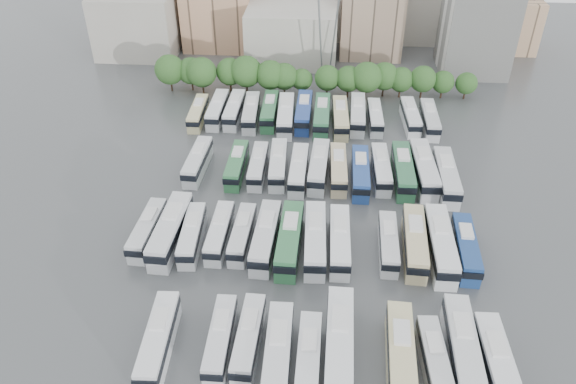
# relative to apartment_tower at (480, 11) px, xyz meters

# --- Properties ---
(ground) EXTENTS (220.00, 220.00, 0.00)m
(ground) POSITION_rel_apartment_tower_xyz_m (-34.00, -58.00, -13.00)
(ground) COLOR #424447
(ground) RESTS_ON ground
(tree_line) EXTENTS (65.02, 7.48, 8.04)m
(tree_line) POSITION_rel_apartment_tower_xyz_m (-37.64, -15.97, -8.70)
(tree_line) COLOR black
(tree_line) RESTS_ON ground
(city_buildings) EXTENTS (102.00, 35.00, 20.00)m
(city_buildings) POSITION_rel_apartment_tower_xyz_m (-41.46, 13.86, -5.13)
(city_buildings) COLOR #9E998E
(city_buildings) RESTS_ON ground
(apartment_tower) EXTENTS (14.00, 14.00, 26.00)m
(apartment_tower) POSITION_rel_apartment_tower_xyz_m (0.00, 0.00, 0.00)
(apartment_tower) COLOR silver
(apartment_tower) RESTS_ON ground
(bus_r0_s2) EXTENTS (3.10, 12.10, 3.77)m
(bus_r0_s2) POSITION_rel_apartment_tower_xyz_m (-48.78, -81.88, -11.15)
(bus_r0_s2) COLOR white
(bus_r0_s2) RESTS_ON ground
(bus_r0_s4) EXTENTS (2.49, 10.89, 3.41)m
(bus_r0_s4) POSITION_rel_apartment_tower_xyz_m (-42.13, -81.04, -11.33)
(bus_r0_s4) COLOR silver
(bus_r0_s4) RESTS_ON ground
(bus_r0_s5) EXTENTS (2.77, 11.10, 3.46)m
(bus_r0_s5) POSITION_rel_apartment_tower_xyz_m (-39.05, -80.77, -11.30)
(bus_r0_s5) COLOR silver
(bus_r0_s5) RESTS_ON ground
(bus_r0_s6) EXTENTS (2.88, 12.56, 3.93)m
(bus_r0_s6) POSITION_rel_apartment_tower_xyz_m (-35.63, -82.98, -11.07)
(bus_r0_s6) COLOR silver
(bus_r0_s6) RESTS_ON ground
(bus_r0_s7) EXTENTS (2.64, 11.35, 3.55)m
(bus_r0_s7) POSITION_rel_apartment_tower_xyz_m (-32.36, -83.28, -11.26)
(bus_r0_s7) COLOR silver
(bus_r0_s7) RESTS_ON ground
(bus_r0_s8) EXTENTS (3.25, 13.70, 4.28)m
(bus_r0_s8) POSITION_rel_apartment_tower_xyz_m (-29.12, -80.96, -10.90)
(bus_r0_s8) COLOR silver
(bus_r0_s8) RESTS_ON ground
(bus_r0_s10) EXTENTS (3.33, 12.89, 4.01)m
(bus_r0_s10) POSITION_rel_apartment_tower_xyz_m (-22.65, -82.11, -11.03)
(bus_r0_s10) COLOR beige
(bus_r0_s10) RESTS_ON ground
(bus_r0_s11) EXTENTS (2.90, 10.88, 3.38)m
(bus_r0_s11) POSITION_rel_apartment_tower_xyz_m (-19.08, -82.49, -11.34)
(bus_r0_s11) COLOR silver
(bus_r0_s11) RESTS_ON ground
(bus_r0_s12) EXTENTS (3.19, 13.15, 4.11)m
(bus_r0_s12) POSITION_rel_apartment_tower_xyz_m (-15.97, -80.73, -10.98)
(bus_r0_s12) COLOR silver
(bus_r0_s12) RESTS_ON ground
(bus_r0_s13) EXTENTS (3.00, 12.62, 3.94)m
(bus_r0_s13) POSITION_rel_apartment_tower_xyz_m (-12.75, -82.87, -11.07)
(bus_r0_s13) COLOR silver
(bus_r0_s13) RESTS_ON ground
(bus_r1_s0) EXTENTS (2.94, 11.30, 3.52)m
(bus_r1_s0) POSITION_rel_apartment_tower_xyz_m (-55.32, -63.15, -11.27)
(bus_r1_s0) COLOR silver
(bus_r1_s0) RESTS_ON ground
(bus_r1_s1) EXTENTS (3.50, 13.64, 4.25)m
(bus_r1_s1) POSITION_rel_apartment_tower_xyz_m (-52.01, -63.43, -10.91)
(bus_r1_s1) COLOR silver
(bus_r1_s1) RESTS_ON ground
(bus_r1_s2) EXTENTS (2.97, 11.25, 3.50)m
(bus_r1_s2) POSITION_rel_apartment_tower_xyz_m (-49.03, -63.73, -11.28)
(bus_r1_s2) COLOR silver
(bus_r1_s2) RESTS_ON ground
(bus_r1_s3) EXTENTS (2.59, 11.04, 3.45)m
(bus_r1_s3) POSITION_rel_apartment_tower_xyz_m (-45.39, -62.97, -11.31)
(bus_r1_s3) COLOR silver
(bus_r1_s3) RESTS_ON ground
(bus_r1_s4) EXTENTS (2.76, 10.86, 3.38)m
(bus_r1_s4) POSITION_rel_apartment_tower_xyz_m (-42.26, -63.03, -11.34)
(bus_r1_s4) COLOR silver
(bus_r1_s4) RESTS_ON ground
(bus_r1_s5) EXTENTS (3.32, 12.79, 3.98)m
(bus_r1_s5) POSITION_rel_apartment_tower_xyz_m (-38.98, -63.73, -11.05)
(bus_r1_s5) COLOR silver
(bus_r1_s5) RESTS_ON ground
(bus_r1_s6) EXTENTS (3.22, 13.22, 4.12)m
(bus_r1_s6) POSITION_rel_apartment_tower_xyz_m (-35.73, -64.11, -10.98)
(bus_r1_s6) COLOR #2F6F41
(bus_r1_s6) RESTS_ON ground
(bus_r1_s7) EXTENTS (3.18, 13.06, 4.07)m
(bus_r1_s7) POSITION_rel_apartment_tower_xyz_m (-32.34, -63.80, -11.00)
(bus_r1_s7) COLOR silver
(bus_r1_s7) RESTS_ON ground
(bus_r1_s8) EXTENTS (2.82, 12.31, 3.85)m
(bus_r1_s8) POSITION_rel_apartment_tower_xyz_m (-29.07, -63.74, -11.11)
(bus_r1_s8) COLOR white
(bus_r1_s8) RESTS_ON ground
(bus_r1_s10) EXTENTS (2.61, 10.85, 3.39)m
(bus_r1_s10) POSITION_rel_apartment_tower_xyz_m (-22.58, -63.48, -11.34)
(bus_r1_s10) COLOR silver
(bus_r1_s10) RESTS_ON ground
(bus_r1_s11) EXTENTS (3.43, 12.89, 4.01)m
(bus_r1_s11) POSITION_rel_apartment_tower_xyz_m (-19.13, -63.31, -11.03)
(bus_r1_s11) COLOR #CDBD8C
(bus_r1_s11) RESTS_ON ground
(bus_r1_s12) EXTENTS (3.05, 13.59, 4.26)m
(bus_r1_s12) POSITION_rel_apartment_tower_xyz_m (-15.83, -63.72, -10.91)
(bus_r1_s12) COLOR silver
(bus_r1_s12) RESTS_ON ground
(bus_r1_s13) EXTENTS (3.03, 11.75, 3.65)m
(bus_r1_s13) POSITION_rel_apartment_tower_xyz_m (-12.53, -63.85, -11.21)
(bus_r1_s13) COLOR navy
(bus_r1_s13) RESTS_ON ground
(bus_r2_s1) EXTENTS (3.02, 11.68, 3.63)m
(bus_r2_s1) POSITION_rel_apartment_tower_xyz_m (-52.06, -45.38, -11.22)
(bus_r2_s1) COLOR silver
(bus_r2_s1) RESTS_ON ground
(bus_r2_s3) EXTENTS (2.61, 11.37, 3.56)m
(bus_r2_s3) POSITION_rel_apartment_tower_xyz_m (-45.59, -45.93, -11.25)
(bus_r2_s3) COLOR #307041
(bus_r2_s3) RESTS_ON ground
(bus_r2_s4) EXTENTS (2.41, 10.97, 3.44)m
(bus_r2_s4) POSITION_rel_apartment_tower_xyz_m (-42.14, -45.86, -11.31)
(bus_r2_s4) COLOR silver
(bus_r2_s4) RESTS_ON ground
(bus_r2_s5) EXTENTS (3.04, 11.91, 3.71)m
(bus_r2_s5) POSITION_rel_apartment_tower_xyz_m (-38.94, -45.40, -11.18)
(bus_r2_s5) COLOR silver
(bus_r2_s5) RESTS_ON ground
(bus_r2_s6) EXTENTS (2.77, 11.86, 3.71)m
(bus_r2_s6) POSITION_rel_apartment_tower_xyz_m (-35.55, -46.69, -11.18)
(bus_r2_s6) COLOR silver
(bus_r2_s6) RESTS_ON ground
(bus_r2_s7) EXTENTS (3.34, 12.59, 3.91)m
(bus_r2_s7) POSITION_rel_apartment_tower_xyz_m (-32.39, -45.64, -11.08)
(bus_r2_s7) COLOR silver
(bus_r2_s7) RESTS_ON ground
(bus_r2_s8) EXTENTS (2.83, 11.76, 3.67)m
(bus_r2_s8) POSITION_rel_apartment_tower_xyz_m (-29.25, -46.01, -11.20)
(bus_r2_s8) COLOR #CDB98D
(bus_r2_s8) RESTS_ON ground
(bus_r2_s9) EXTENTS (2.76, 12.20, 3.82)m
(bus_r2_s9) POSITION_rel_apartment_tower_xyz_m (-25.80, -46.97, -11.12)
(bus_r2_s9) COLOR navy
(bus_r2_s9) RESTS_ON ground
(bus_r2_s10) EXTENTS (2.84, 11.68, 3.64)m
(bus_r2_s10) POSITION_rel_apartment_tower_xyz_m (-22.47, -45.46, -11.21)
(bus_r2_s10) COLOR silver
(bus_r2_s10) RESTS_ON ground
(bus_r2_s11) EXTENTS (2.85, 12.98, 4.07)m
(bus_r2_s11) POSITION_rel_apartment_tower_xyz_m (-19.08, -45.98, -11.00)
(bus_r2_s11) COLOR #2C6842
(bus_r2_s11) RESTS_ON ground
(bus_r2_s12) EXTENTS (3.51, 13.74, 4.28)m
(bus_r2_s12) POSITION_rel_apartment_tower_xyz_m (-15.81, -45.51, -10.90)
(bus_r2_s12) COLOR silver
(bus_r2_s12) RESTS_ON ground
(bus_r2_s13) EXTENTS (3.01, 13.06, 4.09)m
(bus_r2_s13) POSITION_rel_apartment_tower_xyz_m (-12.57, -47.27, -10.99)
(bus_r2_s13) COLOR silver
(bus_r2_s13) RESTS_ON ground
(bus_r3_s0) EXTENTS (2.61, 10.94, 3.42)m
(bus_r3_s0) POSITION_rel_apartment_tower_xyz_m (-55.51, -28.44, -11.32)
(bus_r3_s0) COLOR beige
(bus_r3_s0) RESTS_ON ground
(bus_r3_s1) EXTENTS (2.73, 11.91, 3.73)m
(bus_r3_s1) POSITION_rel_apartment_tower_xyz_m (-52.05, -27.07, -11.17)
(bus_r3_s1) COLOR silver
(bus_r3_s1) RESTS_ON ground
(bus_r3_s2) EXTENTS (2.82, 11.90, 3.72)m
(bus_r3_s2) POSITION_rel_apartment_tower_xyz_m (-48.86, -26.93, -11.18)
(bus_r3_s2) COLOR white
(bus_r3_s2) RESTS_ON ground
(bus_r3_s3) EXTENTS (3.16, 12.09, 3.76)m
(bus_r3_s3) POSITION_rel_apartment_tower_xyz_m (-45.58, -27.81, -11.15)
(bus_r3_s3) COLOR silver
(bus_r3_s3) RESTS_ON ground
(bus_r3_s4) EXTENTS (2.79, 12.05, 3.77)m
(bus_r3_s4) POSITION_rel_apartment_tower_xyz_m (-42.18, -26.98, -11.15)
(bus_r3_s4) COLOR #2F6E42
(bus_r3_s4) RESTS_ON ground
(bus_r3_s5) EXTENTS (3.27, 13.03, 4.06)m
(bus_r3_s5) POSITION_rel_apartment_tower_xyz_m (-38.99, -28.84, -11.01)
(bus_r3_s5) COLOR white
(bus_r3_s5) RESTS_ON ground
(bus_r3_s6) EXTENTS (2.85, 12.67, 3.97)m
(bus_r3_s6) POSITION_rel_apartment_tower_xyz_m (-35.74, -27.12, -11.05)
(bus_r3_s6) COLOR navy
(bus_r3_s6) RESTS_ON ground
(bus_r3_s7) EXTENTS (2.95, 12.87, 4.03)m
(bus_r3_s7) POSITION_rel_apartment_tower_xyz_m (-32.33, -28.35, -11.02)
(bus_r3_s7) COLOR #307048
(bus_r3_s7) RESTS_ON ground
(bus_r3_s8) EXTENTS (3.12, 12.44, 3.88)m
(bus_r3_s8) POSITION_rel_apartment_tower_xyz_m (-28.91, -28.76, -11.10)
(bus_r3_s8) COLOR #CCC18C
(bus_r3_s8) RESTS_ON ground
(bus_r3_s9) EXTENTS (3.07, 12.46, 3.88)m
(bus_r3_s9) POSITION_rel_apartment_tower_xyz_m (-25.69, -27.22, -11.09)
(bus_r3_s9) COLOR silver
(bus_r3_s9) RESTS_ON ground
(bus_r3_s10) EXTENTS (2.56, 10.83, 3.39)m
(bus_r3_s10) POSITION_rel_apartment_tower_xyz_m (-22.48, -27.68, -11.34)
(bus_r3_s10) COLOR silver
(bus_r3_s10) RESTS_ON ground
(bus_r3_s12) EXTENTS (3.03, 11.49, 3.57)m
(bus_r3_s12) POSITION_rel_apartment_tower_xyz_m (-15.95, -27.19, -11.25)
(bus_r3_s12) COLOR silver
(bus_r3_s12) RESTS_ON ground
(bus_r3_s13) EXTENTS (2.61, 11.67, 3.66)m
(bus_r3_s13) POSITION_rel_apartment_tower_xyz_m (-12.57, -28.03, -11.20)
(bus_r3_s13) COLOR silver
(bus_r3_s13) RESTS_ON ground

